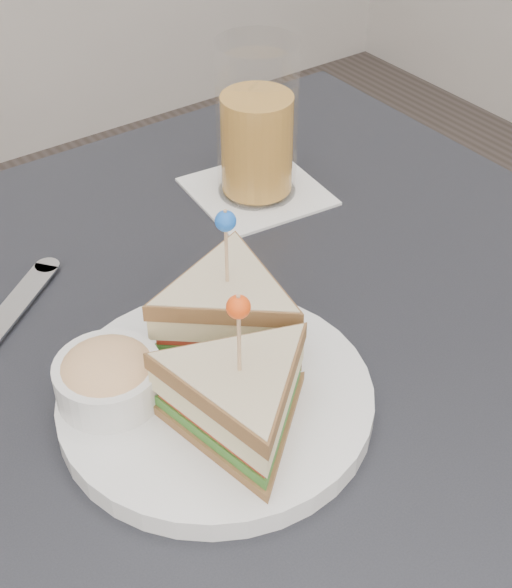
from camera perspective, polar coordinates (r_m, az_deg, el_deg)
The scene contains 3 objects.
table at distance 0.73m, azimuth -0.19°, elevation -8.39°, with size 0.80×0.80×0.75m.
plate_meal at distance 0.61m, azimuth -2.69°, elevation -4.96°, with size 0.28×0.28×0.14m.
drink_set at distance 0.84m, azimuth 0.06°, elevation 11.35°, with size 0.14×0.14×0.17m.
Camera 1 is at (-0.29, -0.40, 1.21)m, focal length 50.00 mm.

